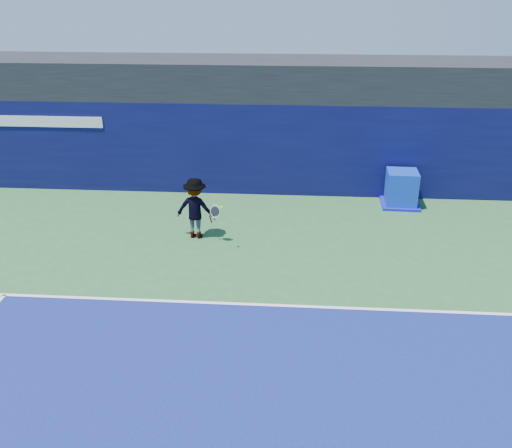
% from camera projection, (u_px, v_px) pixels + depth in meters
% --- Properties ---
extents(ground, '(80.00, 80.00, 0.00)m').
position_uv_depth(ground, '(200.00, 394.00, 9.92)').
color(ground, '#2B6030').
rests_on(ground, ground).
extents(baseline, '(24.00, 0.10, 0.01)m').
position_uv_depth(baseline, '(222.00, 303.00, 12.67)').
color(baseline, white).
rests_on(baseline, ground).
extents(stadium_band, '(36.00, 3.00, 1.20)m').
position_uv_depth(stadium_band, '(252.00, 78.00, 19.02)').
color(stadium_band, black).
rests_on(stadium_band, back_wall_assembly).
extents(back_wall_assembly, '(36.00, 1.03, 3.00)m').
position_uv_depth(back_wall_assembly, '(250.00, 147.00, 18.94)').
color(back_wall_assembly, '#0B0C3D').
rests_on(back_wall_assembly, ground).
extents(equipment_cart, '(1.21, 1.21, 1.12)m').
position_uv_depth(equipment_cart, '(401.00, 190.00, 17.98)').
color(equipment_cart, '#0D2DB6').
rests_on(equipment_cart, ground).
extents(tennis_player, '(1.34, 0.79, 1.71)m').
position_uv_depth(tennis_player, '(195.00, 208.00, 15.62)').
color(tennis_player, white).
rests_on(tennis_player, ground).
extents(tennis_ball, '(0.08, 0.08, 0.08)m').
position_uv_depth(tennis_ball, '(222.00, 207.00, 14.68)').
color(tennis_ball, '#BBCE16').
rests_on(tennis_ball, ground).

